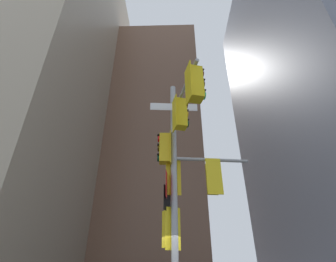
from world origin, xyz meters
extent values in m
cube|color=tan|center=(-15.59, 10.93, 18.67)|extent=(16.89, 16.89, 37.33)
cube|color=brown|center=(-3.69, 20.81, 14.99)|extent=(13.19, 13.19, 29.98)
cylinder|color=#9EA0A3|center=(0.00, 0.00, 3.85)|extent=(0.19, 0.19, 7.69)
cylinder|color=#9EA0A3|center=(0.33, -1.28, 6.51)|extent=(0.76, 2.59, 0.11)
cylinder|color=#9EA0A3|center=(1.21, 0.15, 4.79)|extent=(2.43, 0.40, 0.11)
cube|color=yellow|center=(0.04, -0.94, 5.91)|extent=(0.15, 0.47, 1.14)
cube|color=yellow|center=(0.23, -0.90, 5.91)|extent=(0.41, 0.41, 1.00)
cylinder|color=#360605|center=(0.42, -0.85, 6.26)|extent=(0.11, 0.21, 0.20)
cube|color=black|center=(0.43, -0.85, 6.38)|extent=(0.12, 0.23, 0.02)
cylinder|color=yellow|center=(0.42, -0.85, 5.91)|extent=(0.11, 0.21, 0.20)
cube|color=black|center=(0.43, -0.85, 6.03)|extent=(0.12, 0.23, 0.02)
cylinder|color=#06311C|center=(0.42, -0.85, 5.56)|extent=(0.11, 0.21, 0.20)
cube|color=black|center=(0.43, -0.85, 5.68)|extent=(0.12, 0.23, 0.02)
cube|color=yellow|center=(0.40, -2.35, 5.91)|extent=(0.15, 0.47, 1.14)
cube|color=yellow|center=(0.59, -2.31, 5.91)|extent=(0.41, 0.41, 1.00)
cylinder|color=#360605|center=(0.78, -2.26, 6.26)|extent=(0.11, 0.21, 0.20)
cube|color=black|center=(0.79, -2.26, 6.38)|extent=(0.12, 0.23, 0.02)
cylinder|color=#3C2C06|center=(0.78, -2.26, 5.91)|extent=(0.11, 0.21, 0.20)
cube|color=black|center=(0.79, -2.26, 6.03)|extent=(0.12, 0.23, 0.02)
cylinder|color=#19C672|center=(0.78, -2.26, 5.56)|extent=(0.11, 0.21, 0.20)
cube|color=black|center=(0.79, -2.26, 5.68)|extent=(0.12, 0.23, 0.02)
cube|color=yellow|center=(1.23, -0.04, 4.19)|extent=(0.48, 0.09, 1.14)
cube|color=yellow|center=(1.21, 0.15, 4.19)|extent=(0.38, 0.38, 1.00)
cylinder|color=red|center=(1.19, 0.35, 4.54)|extent=(0.21, 0.08, 0.20)
cube|color=black|center=(1.19, 0.35, 4.66)|extent=(0.23, 0.10, 0.02)
cylinder|color=#3C2C06|center=(1.19, 0.35, 4.19)|extent=(0.21, 0.08, 0.20)
cube|color=black|center=(1.19, 0.35, 4.31)|extent=(0.23, 0.10, 0.02)
cylinder|color=#06311C|center=(1.19, 0.35, 3.84)|extent=(0.21, 0.08, 0.20)
cube|color=black|center=(1.19, 0.35, 3.96)|extent=(0.23, 0.10, 0.02)
cube|color=gold|center=(-0.02, 0.10, 4.21)|extent=(0.48, 0.12, 1.14)
cube|color=gold|center=(-0.06, 0.29, 4.21)|extent=(0.40, 0.40, 1.00)
cylinder|color=red|center=(-0.09, 0.49, 4.56)|extent=(0.21, 0.10, 0.20)
cube|color=black|center=(-0.09, 0.49, 4.68)|extent=(0.23, 0.11, 0.02)
cylinder|color=#3C2C06|center=(-0.09, 0.49, 4.21)|extent=(0.21, 0.10, 0.20)
cube|color=black|center=(-0.09, 0.49, 4.33)|extent=(0.23, 0.11, 0.02)
cylinder|color=#06311C|center=(-0.09, 0.49, 3.86)|extent=(0.21, 0.10, 0.20)
cube|color=black|center=(-0.09, 0.49, 3.98)|extent=(0.23, 0.11, 0.02)
cube|color=yellow|center=(-0.05, 0.09, 2.71)|extent=(0.44, 0.25, 1.14)
cube|color=yellow|center=(-0.14, 0.26, 2.71)|extent=(0.46, 0.46, 1.00)
cylinder|color=#360605|center=(-0.23, 0.44, 3.06)|extent=(0.20, 0.15, 0.20)
cube|color=black|center=(-0.24, 0.44, 3.18)|extent=(0.23, 0.17, 0.02)
cylinder|color=#3C2C06|center=(-0.23, 0.44, 2.71)|extent=(0.20, 0.15, 0.20)
cube|color=black|center=(-0.24, 0.44, 2.83)|extent=(0.23, 0.17, 0.02)
cylinder|color=#19C672|center=(-0.23, 0.44, 2.36)|extent=(0.20, 0.15, 0.20)
cube|color=black|center=(-0.24, 0.44, 2.48)|extent=(0.23, 0.17, 0.02)
cube|color=gold|center=(-0.11, 0.00, 5.14)|extent=(0.05, 0.48, 1.14)
cube|color=gold|center=(-0.30, -0.01, 5.14)|extent=(0.35, 0.35, 1.00)
cylinder|color=red|center=(-0.50, -0.02, 5.49)|extent=(0.07, 0.20, 0.20)
cube|color=black|center=(-0.50, -0.02, 5.61)|extent=(0.08, 0.22, 0.02)
cylinder|color=#3C2C06|center=(-0.50, -0.02, 5.14)|extent=(0.07, 0.20, 0.20)
cube|color=black|center=(-0.50, -0.02, 5.26)|extent=(0.08, 0.22, 0.02)
cylinder|color=#06311C|center=(-0.50, -0.02, 4.79)|extent=(0.07, 0.20, 0.20)
cube|color=black|center=(-0.50, -0.02, 4.91)|extent=(0.08, 0.22, 0.02)
cube|color=white|center=(0.03, -0.35, 6.56)|extent=(1.62, 0.14, 0.28)
cube|color=#19479E|center=(0.03, -0.35, 6.56)|extent=(1.58, 0.13, 0.24)
cube|color=red|center=(-0.22, 0.01, 3.91)|extent=(0.05, 0.64, 0.80)
cube|color=white|center=(-0.22, 0.01, 3.91)|extent=(0.04, 0.60, 0.76)
cube|color=black|center=(-0.21, 0.07, 3.53)|extent=(0.19, 0.58, 0.72)
cube|color=white|center=(-0.21, 0.07, 3.53)|extent=(0.18, 0.54, 0.68)
camera|label=1|loc=(0.01, -7.24, 1.76)|focal=25.99mm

